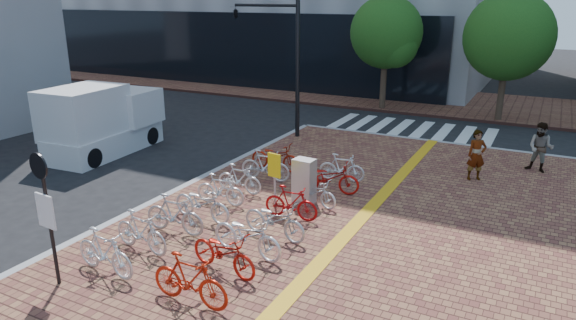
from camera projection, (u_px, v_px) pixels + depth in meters
The scene contains 28 objects.
ground at pixel (243, 253), 12.65m from camera, with size 120.00×120.00×0.00m, color black.
kerb_north at pixel (457, 145), 21.45m from camera, with size 14.00×0.25×0.15m, color gray.
far_sidewalk at pixel (432, 101), 30.37m from camera, with size 70.00×8.00×0.15m, color brown.
crosswalk at pixel (410, 130), 24.26m from camera, with size 7.50×4.00×0.01m.
street_trees at pixel (532, 39), 23.93m from camera, with size 16.20×4.60×6.35m.
bike_0 at pixel (105, 252), 11.26m from camera, with size 0.49×1.75×1.05m, color silver.
bike_1 at pixel (141, 232), 12.28m from camera, with size 0.48×1.70×1.02m, color silver.
bike_2 at pixel (174, 214), 13.21m from camera, with size 0.49×1.75×1.05m, color #A2A3A7.
bike_3 at pixel (202, 203), 14.00m from camera, with size 0.66×1.89×0.99m, color silver.
bike_4 at pixel (220, 189), 15.06m from camera, with size 0.44×1.56×0.94m, color silver.
bike_5 at pixel (239, 179), 15.96m from camera, with size 0.44×1.54×0.93m, color silver.
bike_6 at pixel (265, 165), 17.02m from camera, with size 0.49×1.74×1.04m, color silver.
bike_7 at pixel (275, 157), 18.05m from camera, with size 0.65×1.88×0.99m, color #AE1F0C.
bike_8 at pixel (190, 280), 10.14m from camera, with size 0.51×1.80×1.08m, color #B11F0C.
bike_9 at pixel (224, 252), 11.35m from camera, with size 0.64×1.84×0.97m, color #AE160C.
bike_10 at pixel (247, 235), 12.10m from camera, with size 0.69×1.97×1.03m, color silver.
bike_11 at pixel (275, 220), 12.99m from camera, with size 0.64×1.85×0.97m, color #ADADB1.
bike_12 at pixel (291, 203), 14.10m from camera, with size 0.44×1.57×0.95m, color #9F0B0C.
bike_13 at pixel (314, 192), 15.04m from camera, with size 0.55×1.59×0.83m, color silver.
bike_14 at pixel (329, 178), 15.95m from camera, with size 0.67×1.91×1.00m, color #AF110C.
bike_15 at pixel (342, 168), 16.99m from camera, with size 0.44×1.54×0.93m, color white.
pedestrian_a at pixel (477, 155), 17.01m from camera, with size 0.62×0.41×1.71m, color gray.
pedestrian_b at pixel (541, 148), 17.77m from camera, with size 0.85×0.66×1.75m, color #484A5B.
utility_box at pixel (304, 181), 15.17m from camera, with size 0.62×0.45×1.34m, color #B5B6BA.
yellow_sign at pixel (274, 170), 14.69m from camera, with size 0.44×0.14×1.63m.
notice_sign at pixel (45, 204), 10.43m from camera, with size 0.55×0.14×2.96m.
traffic_light_pole at pixel (268, 38), 21.93m from camera, with size 3.26×1.26×6.07m.
box_truck at pixel (102, 122), 20.26m from camera, with size 2.41×4.91×2.76m.
Camera 1 is at (6.21, -9.56, 6.05)m, focal length 32.00 mm.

